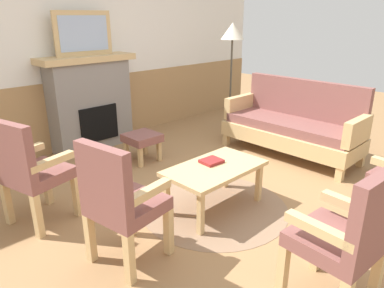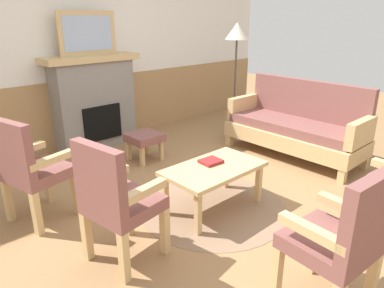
% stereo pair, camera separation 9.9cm
% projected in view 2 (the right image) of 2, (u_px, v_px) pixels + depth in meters
% --- Properties ---
extents(ground_plane, '(14.00, 14.00, 0.00)m').
position_uv_depth(ground_plane, '(216.00, 204.00, 3.56)').
color(ground_plane, '#997047').
extents(wall_back, '(7.20, 0.14, 2.70)m').
position_uv_depth(wall_back, '(81.00, 51.00, 4.90)').
color(wall_back, white).
rests_on(wall_back, ground_plane).
extents(fireplace, '(1.30, 0.44, 1.28)m').
position_uv_depth(fireplace, '(94.00, 101.00, 4.95)').
color(fireplace, gray).
rests_on(fireplace, ground_plane).
extents(framed_picture, '(0.80, 0.04, 0.56)m').
position_uv_depth(framed_picture, '(88.00, 33.00, 4.64)').
color(framed_picture, tan).
rests_on(framed_picture, fireplace).
extents(couch, '(0.70, 1.80, 0.98)m').
position_uv_depth(couch, '(296.00, 127.00, 4.69)').
color(couch, tan).
rests_on(couch, ground_plane).
extents(coffee_table, '(0.96, 0.56, 0.44)m').
position_uv_depth(coffee_table, '(214.00, 172.00, 3.37)').
color(coffee_table, tan).
rests_on(coffee_table, ground_plane).
extents(round_rug, '(1.44, 1.44, 0.01)m').
position_uv_depth(round_rug, '(213.00, 207.00, 3.50)').
color(round_rug, '#896B51').
rests_on(round_rug, ground_plane).
extents(book_on_table, '(0.21, 0.18, 0.03)m').
position_uv_depth(book_on_table, '(211.00, 161.00, 3.43)').
color(book_on_table, maroon).
rests_on(book_on_table, coffee_table).
extents(footstool, '(0.40, 0.40, 0.36)m').
position_uv_depth(footstool, '(144.00, 139.00, 4.56)').
color(footstool, tan).
rests_on(footstool, ground_plane).
extents(armchair_near_fireplace, '(0.55, 0.55, 0.98)m').
position_uv_depth(armchair_near_fireplace, '(116.00, 198.00, 2.57)').
color(armchair_near_fireplace, tan).
rests_on(armchair_near_fireplace, ground_plane).
extents(armchair_by_window_left, '(0.58, 0.58, 0.98)m').
position_uv_depth(armchair_by_window_left, '(30.00, 166.00, 3.11)').
color(armchair_by_window_left, tan).
rests_on(armchair_by_window_left, ground_plane).
extents(armchair_front_left, '(0.52, 0.52, 0.98)m').
position_uv_depth(armchair_front_left, '(341.00, 237.00, 2.12)').
color(armchair_front_left, tan).
rests_on(armchair_front_left, ground_plane).
extents(floor_lamp_by_couch, '(0.36, 0.36, 1.68)m').
position_uv_depth(floor_lamp_by_couch, '(237.00, 38.00, 5.45)').
color(floor_lamp_by_couch, '#332D28').
rests_on(floor_lamp_by_couch, ground_plane).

